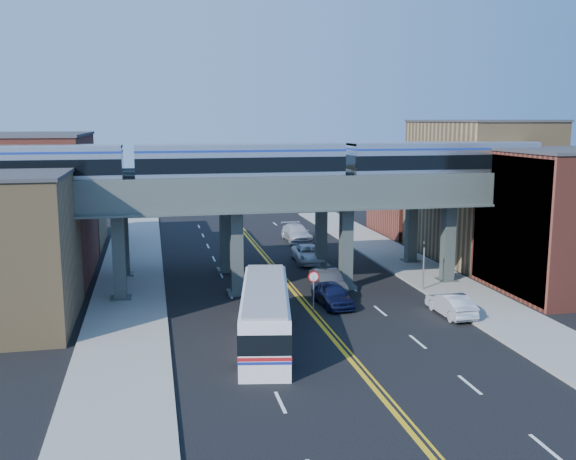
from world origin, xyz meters
name	(u,v)px	position (x,y,z in m)	size (l,w,h in m)	color
ground	(321,325)	(0.00, 0.00, 0.00)	(120.00, 120.00, 0.00)	black
sidewalk_west	(129,291)	(-11.50, 10.00, 0.08)	(5.00, 70.00, 0.16)	gray
sidewalk_east	(429,275)	(11.50, 10.00, 0.08)	(5.00, 70.00, 0.16)	gray
building_west_a	(1,252)	(-18.50, 4.00, 4.50)	(8.00, 10.00, 9.00)	olive
building_west_b	(35,208)	(-18.50, 16.00, 5.50)	(8.00, 14.00, 11.00)	brown
building_west_c	(59,206)	(-18.50, 29.00, 4.00)	(8.00, 10.00, 8.00)	olive
building_east_a	(560,223)	(18.50, 4.00, 5.00)	(8.00, 10.00, 10.00)	brown
building_east_b	(477,191)	(18.50, 16.00, 6.00)	(8.00, 14.00, 12.00)	olive
building_east_c	(417,192)	(18.50, 29.00, 4.50)	(8.00, 10.00, 9.00)	brown
mural_panel	(509,228)	(14.55, 4.00, 4.75)	(0.10, 9.50, 9.50)	teal
elevated_viaduct_near	(292,202)	(0.00, 8.00, 6.47)	(52.00, 3.60, 7.40)	#404B47
elevated_viaduct_far	(274,191)	(0.00, 15.00, 6.47)	(52.00, 3.60, 7.40)	#404B47
transit_train	(241,165)	(-3.62, 8.00, 9.14)	(44.10, 2.76, 3.21)	black
stop_sign	(314,284)	(0.30, 3.00, 1.76)	(0.76, 0.09, 2.63)	slate
traffic_signal	(424,260)	(9.20, 6.00, 2.30)	(0.15, 0.18, 4.10)	slate
transit_bus	(265,316)	(-3.79, -2.24, 1.53)	(4.57, 11.82, 2.97)	white
car_lane_a	(332,294)	(1.80, 3.85, 0.77)	(1.81, 4.50, 1.53)	#0E1335
car_lane_b	(328,282)	(2.33, 6.78, 0.82)	(1.73, 4.97, 1.64)	#2C2C2E
car_lane_c	(309,254)	(3.42, 16.92, 0.73)	(2.43, 5.27, 1.46)	silver
car_lane_d	(296,233)	(4.58, 26.87, 0.83)	(2.32, 5.71, 1.66)	silver
car_parked_curb	(451,304)	(8.50, 0.16, 0.72)	(1.53, 4.38, 1.44)	silver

